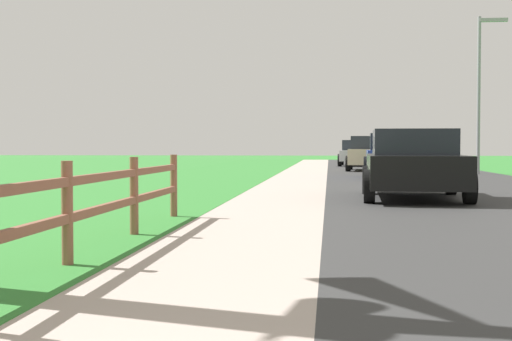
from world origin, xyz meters
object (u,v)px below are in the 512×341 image
at_px(parked_car_blue, 392,155).
at_px(street_lamp, 482,81).
at_px(parked_suv_black, 414,164).
at_px(parked_car_silver, 358,153).
at_px(parked_car_beige, 368,154).

height_order(parked_car_blue, street_lamp, street_lamp).
relative_size(parked_car_blue, street_lamp, 0.71).
xyz_separation_m(parked_suv_black, street_lamp, (4.27, 14.15, 3.02)).
bearing_deg(street_lamp, parked_car_silver, 110.98).
xyz_separation_m(parked_car_silver, street_lamp, (4.49, -11.70, 3.02)).
bearing_deg(parked_car_blue, parked_car_silver, 92.42).
distance_m(parked_car_blue, parked_car_beige, 7.44).
relative_size(parked_car_blue, parked_car_silver, 0.96).
bearing_deg(parked_car_blue, parked_suv_black, -92.38).
height_order(parked_car_beige, street_lamp, street_lamp).
distance_m(parked_suv_black, street_lamp, 15.09).
relative_size(parked_suv_black, parked_car_beige, 1.06).
height_order(parked_suv_black, parked_car_beige, parked_car_beige).
height_order(parked_suv_black, parked_car_silver, parked_suv_black).
relative_size(parked_suv_black, parked_car_silver, 0.99).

